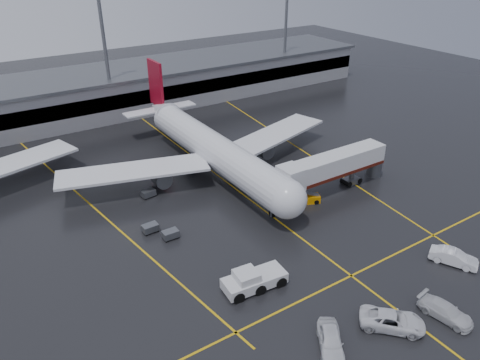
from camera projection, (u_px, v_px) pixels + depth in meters
ground at (244, 195)px, 68.17m from camera, size 220.00×220.00×0.00m
apron_line_centre at (244, 195)px, 68.17m from camera, size 0.25×90.00×0.02m
apron_line_stop at (351, 276)px, 51.86m from camera, size 60.00×0.25×0.02m
apron_line_left at (90, 204)px, 65.92m from camera, size 9.99×69.35×0.02m
apron_line_right at (295, 146)px, 84.27m from camera, size 7.57×69.64×0.02m
terminal at (125, 89)px, 101.68m from camera, size 122.00×19.00×8.60m
light_mast_mid at (105, 49)px, 90.13m from camera, size 3.00×1.20×25.45m
light_mast_right at (286, 28)px, 111.87m from camera, size 3.00×1.20×25.45m
main_airliner at (211, 147)px, 73.40m from camera, size 48.80×45.60×14.10m
jet_bridge at (334, 167)px, 67.63m from camera, size 19.90×3.40×6.05m
pushback_tractor at (253, 280)px, 49.66m from camera, size 7.24×3.58×2.51m
belt_loader at (307, 199)px, 66.04m from camera, size 3.89×2.73×2.27m
service_van_a at (392, 320)px, 44.63m from camera, size 6.44×6.51×1.74m
service_van_b at (446, 311)px, 45.82m from camera, size 3.03×5.76×1.59m
service_van_c at (454, 257)px, 53.43m from camera, size 4.09×5.61×1.76m
service_van_d at (331, 340)px, 42.38m from camera, size 4.78×5.57×1.81m
baggage_cart_a at (170, 234)px, 58.09m from camera, size 2.00×1.30×1.12m
baggage_cart_b at (150, 228)px, 59.34m from camera, size 2.04×1.36×1.12m
baggage_cart_c at (148, 193)px, 67.46m from camera, size 2.16×1.56×1.12m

